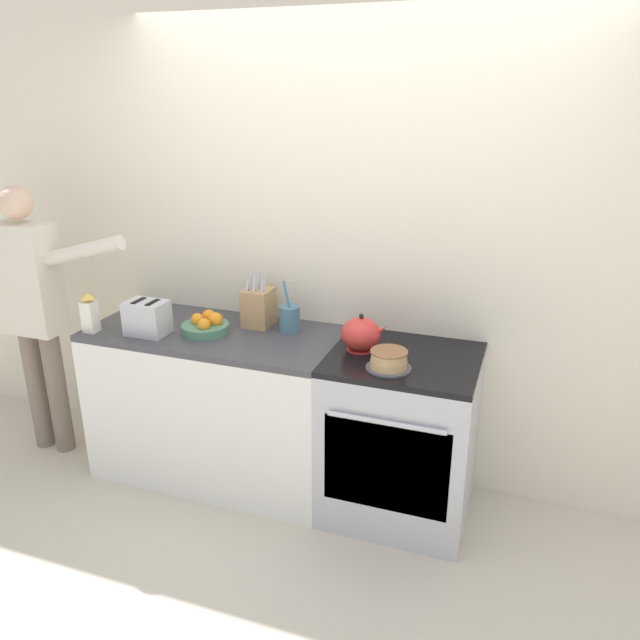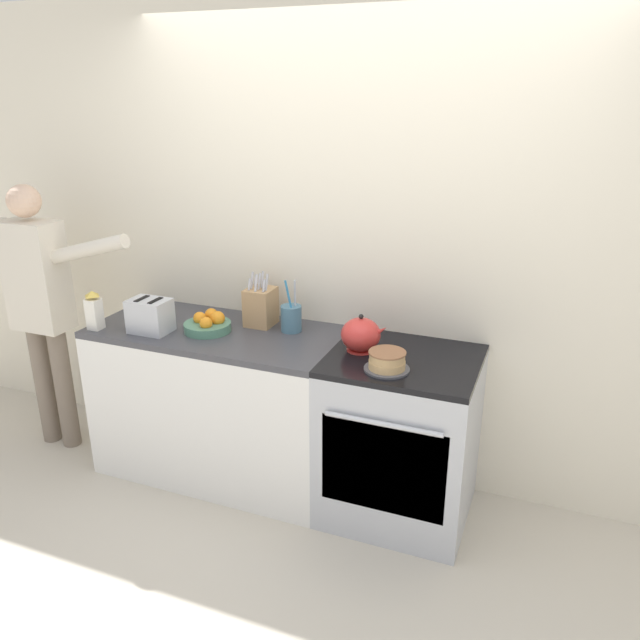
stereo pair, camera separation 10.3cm
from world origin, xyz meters
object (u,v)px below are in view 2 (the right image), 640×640
Objects in this scene: knife_block at (261,306)px; toaster at (150,316)px; fruit_bowl at (208,324)px; milk_carton at (94,311)px; person_baker at (41,297)px; layer_cake at (387,361)px; tea_kettle at (361,335)px; utensil_crock at (291,318)px; stove_range at (400,437)px.

toaster is (-0.51, -0.32, -0.02)m from knife_block.
fruit_bowl is 0.63m from milk_carton.
person_baker is (-1.31, -0.28, -0.02)m from knife_block.
knife_block is at bearing 158.30° from layer_cake.
tea_kettle is at bearing -13.00° from knife_block.
person_baker reaches higher than layer_cake.
tea_kettle is (-0.19, 0.18, 0.04)m from layer_cake.
knife_block is 1.38× the size of milk_carton.
layer_cake is at bearing -25.65° from utensil_crock.
stove_range is 4.11× the size of layer_cake.
tea_kettle is 0.96× the size of fruit_bowl.
knife_block reaches higher than layer_cake.
person_baker is at bearing -170.56° from utensil_crock.
utensil_crock is (-0.44, 0.12, -0.01)m from tea_kettle.
milk_carton is at bearing -160.02° from utensil_crock.
fruit_bowl is (-0.22, -0.19, -0.07)m from knife_block.
knife_block is at bearing 25.90° from milk_carton.
tea_kettle is 0.81× the size of knife_block.
layer_cake is 0.88m from knife_block.
person_baker is at bearing 166.63° from milk_carton.
person_baker is at bearing -175.52° from fruit_bowl.
toaster is at bearing -156.27° from fruit_bowl.
person_baker reaches higher than toaster.
milk_carton is at bearing -172.03° from stove_range.
layer_cake reaches higher than stove_range.
stove_range is 0.54× the size of person_baker.
toaster is 0.32m from milk_carton.
tea_kettle is 1.15m from toaster.
knife_block reaches higher than toaster.
fruit_bowl is at bearing -178.32° from stove_range.
milk_carton is at bearing -165.76° from toaster.
toaster is at bearing 14.24° from milk_carton.
layer_cake is at bearing -0.41° from toaster.
stove_range is 1.77m from milk_carton.
toaster is 0.14× the size of person_baker.
knife_block is at bearing 172.10° from utensil_crock.
utensil_crock reaches higher than stove_range.
person_baker is (-1.50, -0.25, 0.01)m from utensil_crock.
utensil_crock is at bearing 164.76° from tea_kettle.
toaster is (-0.70, -0.29, 0.02)m from utensil_crock.
utensil_crock is 0.76m from toaster.
stove_range is 3.47× the size of fruit_bowl.
toaster is (-1.32, 0.01, 0.05)m from layer_cake.
utensil_crock reaches higher than fruit_bowl.
tea_kettle is at bearing 9.75° from milk_carton.
layer_cake is at bearing 2.40° from milk_carton.
layer_cake is 2.13m from person_baker.
person_baker is at bearing -168.01° from knife_block.
knife_block is (-0.86, 0.16, 0.55)m from stove_range.
milk_carton is 0.13× the size of person_baker.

